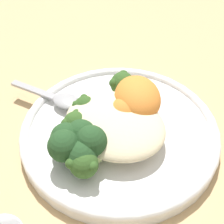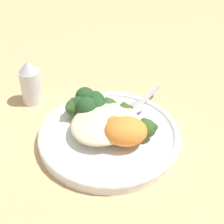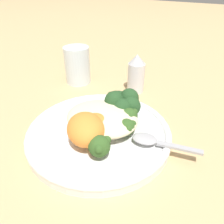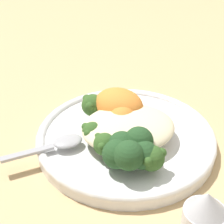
{
  "view_description": "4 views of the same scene",
  "coord_description": "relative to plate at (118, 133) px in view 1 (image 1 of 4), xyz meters",
  "views": [
    {
      "loc": [
        -0.18,
        0.27,
        0.36
      ],
      "look_at": [
        0.0,
        0.03,
        0.06
      ],
      "focal_mm": 60.0,
      "sensor_mm": 36.0,
      "label": 1
    },
    {
      "loc": [
        -0.35,
        -0.31,
        0.45
      ],
      "look_at": [
        0.02,
        0.02,
        0.05
      ],
      "focal_mm": 60.0,
      "sensor_mm": 36.0,
      "label": 2
    },
    {
      "loc": [
        0.16,
        -0.23,
        0.25
      ],
      "look_at": [
        0.02,
        0.03,
        0.06
      ],
      "focal_mm": 35.0,
      "sensor_mm": 36.0,
      "label": 3
    },
    {
      "loc": [
        0.12,
        0.41,
        0.33
      ],
      "look_at": [
        0.02,
        0.01,
        0.06
      ],
      "focal_mm": 60.0,
      "sensor_mm": 36.0,
      "label": 4
    }
  ],
  "objects": [
    {
      "name": "sweet_potato_chunk_0",
      "position": [
        -0.01,
        -0.04,
        0.03
      ],
      "size": [
        0.09,
        0.09,
        0.04
      ],
      "primitive_type": "ellipsoid",
      "rotation": [
        0.0,
        0.0,
        5.49
      ],
      "color": "orange",
      "rests_on": "plate"
    },
    {
      "name": "broccoli_stalk_0",
      "position": [
        0.02,
        -0.04,
        0.02
      ],
      "size": [
        0.08,
        0.1,
        0.03
      ],
      "rotation": [
        0.0,
        0.0,
        -0.89
      ],
      "color": "#ADC675",
      "rests_on": "plate"
    },
    {
      "name": "spoon",
      "position": [
        0.09,
        0.01,
        0.01
      ],
      "size": [
        0.11,
        0.04,
        0.01
      ],
      "rotation": [
        0.0,
        0.0,
        0.16
      ],
      "color": "#A3A3A8",
      "rests_on": "plate"
    },
    {
      "name": "broccoli_stalk_3",
      "position": [
        -0.01,
        0.06,
        0.02
      ],
      "size": [
        0.03,
        0.1,
        0.03
      ],
      "rotation": [
        0.0,
        0.0,
        1.55
      ],
      "color": "#ADC675",
      "rests_on": "plate"
    },
    {
      "name": "broccoli_stalk_1",
      "position": [
        0.03,
        0.01,
        0.02
      ],
      "size": [
        0.09,
        0.03,
        0.03
      ],
      "rotation": [
        0.0,
        0.0,
        0.12
      ],
      "color": "#ADC675",
      "rests_on": "plate"
    },
    {
      "name": "sweet_potato_chunk_1",
      "position": [
        -0.0,
        -0.02,
        0.03
      ],
      "size": [
        0.06,
        0.06,
        0.03
      ],
      "primitive_type": "ellipsoid",
      "rotation": [
        0.0,
        0.0,
        1.15
      ],
      "color": "orange",
      "rests_on": "plate"
    },
    {
      "name": "ground_plane",
      "position": [
        -0.0,
        -0.02,
        -0.01
      ],
      "size": [
        4.0,
        4.0,
        0.0
      ],
      "primitive_type": "plane",
      "color": "tan"
    },
    {
      "name": "quinoa_mound",
      "position": [
        0.0,
        0.01,
        0.03
      ],
      "size": [
        0.12,
        0.11,
        0.03
      ],
      "primitive_type": "ellipsoid",
      "color": "beige",
      "rests_on": "plate"
    },
    {
      "name": "kale_tuft",
      "position": [
        0.01,
        0.06,
        0.03
      ],
      "size": [
        0.06,
        0.06,
        0.04
      ],
      "color": "#234723",
      "rests_on": "plate"
    },
    {
      "name": "plate",
      "position": [
        0.0,
        0.0,
        0.0
      ],
      "size": [
        0.25,
        0.25,
        0.02
      ],
      "color": "white",
      "rests_on": "ground_plane"
    },
    {
      "name": "broccoli_stalk_2",
      "position": [
        0.02,
        0.03,
        0.02
      ],
      "size": [
        0.08,
        0.07,
        0.03
      ],
      "rotation": [
        0.0,
        0.0,
        0.64
      ],
      "color": "#ADC675",
      "rests_on": "plate"
    }
  ]
}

